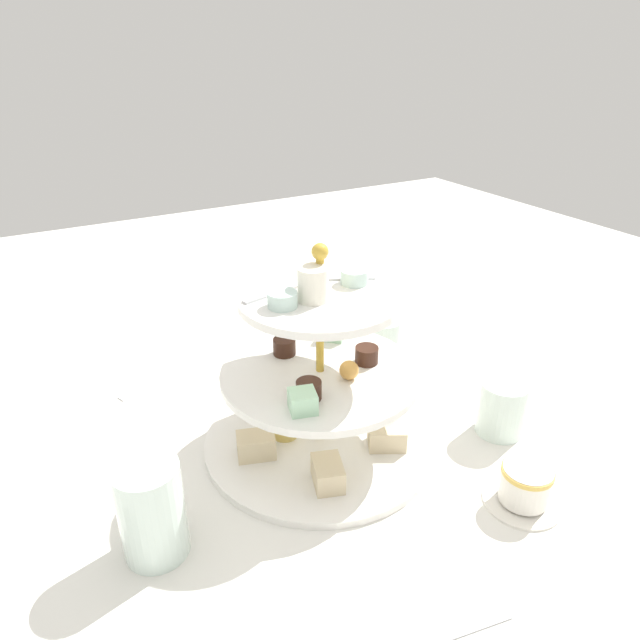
# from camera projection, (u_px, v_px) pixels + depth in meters

# --- Properties ---
(ground_plane) EXTENTS (2.40, 2.40, 0.00)m
(ground_plane) POSITION_uv_depth(u_px,v_px,m) (320.00, 443.00, 0.77)
(ground_plane) COLOR silver
(tiered_serving_stand) EXTENTS (0.31, 0.31, 0.28)m
(tiered_serving_stand) POSITION_uv_depth(u_px,v_px,m) (320.00, 391.00, 0.73)
(tiered_serving_stand) COLOR white
(tiered_serving_stand) RESTS_ON ground_plane
(water_glass_tall_right) EXTENTS (0.07, 0.07, 0.11)m
(water_glass_tall_right) POSITION_uv_depth(u_px,v_px,m) (152.00, 511.00, 0.58)
(water_glass_tall_right) COLOR silver
(water_glass_tall_right) RESTS_ON ground_plane
(water_glass_short_left) EXTENTS (0.06, 0.06, 0.08)m
(water_glass_short_left) POSITION_uv_depth(u_px,v_px,m) (502.00, 408.00, 0.78)
(water_glass_short_left) COLOR silver
(water_glass_short_left) RESTS_ON ground_plane
(teacup_with_saucer) EXTENTS (0.09, 0.09, 0.05)m
(teacup_with_saucer) POSITION_uv_depth(u_px,v_px,m) (525.00, 487.00, 0.66)
(teacup_with_saucer) COLOR white
(teacup_with_saucer) RESTS_ON ground_plane
(butter_knife_left) EXTENTS (0.16, 0.07, 0.00)m
(butter_knife_left) POSITION_uv_depth(u_px,v_px,m) (166.00, 376.00, 0.92)
(butter_knife_left) COLOR silver
(butter_knife_left) RESTS_ON ground_plane
(butter_knife_right) EXTENTS (0.17, 0.04, 0.00)m
(butter_knife_right) POSITION_uv_depth(u_px,v_px,m) (429.00, 640.00, 0.52)
(butter_knife_right) COLOR silver
(butter_knife_right) RESTS_ON ground_plane
(water_glass_mid_back) EXTENTS (0.06, 0.06, 0.09)m
(water_glass_mid_back) POSITION_uv_depth(u_px,v_px,m) (382.00, 344.00, 0.93)
(water_glass_mid_back) COLOR silver
(water_glass_mid_back) RESTS_ON ground_plane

